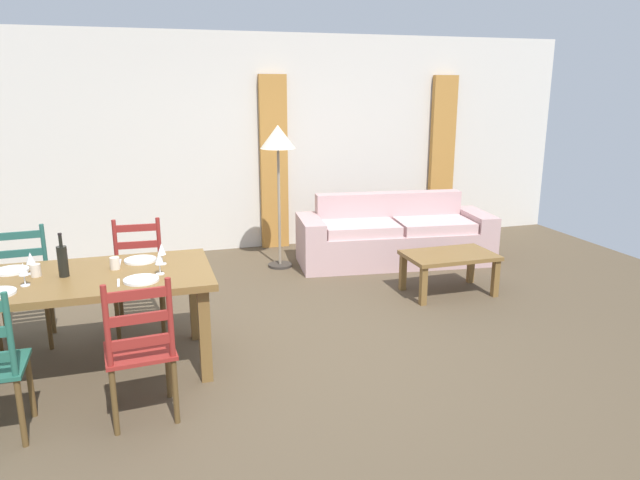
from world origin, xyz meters
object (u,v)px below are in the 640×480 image
object	(u,v)px
dining_chair_far_left	(23,287)
dining_chair_far_right	(139,277)
coffee_cup_primary	(115,263)
standing_lamp	(278,146)
wine_bottle	(63,260)
coffee_table	(449,260)
wine_glass_near_left	(23,270)
couch	(393,238)
wine_glass_far_left	(31,259)
wine_glass_far_right	(162,250)
dining_chair_near_right	(140,350)
coffee_cup_secondary	(36,270)
dining_table	(76,288)
wine_glass_near_right	(159,259)

from	to	relation	value
dining_chair_far_left	dining_chair_far_right	world-z (taller)	same
coffee_cup_primary	standing_lamp	size ratio (longest dim) A/B	0.05
wine_bottle	coffee_table	distance (m)	3.61
dining_chair_far_right	wine_glass_near_left	xyz separation A→B (m)	(-0.72, -0.84, 0.38)
coffee_cup_primary	dining_chair_far_right	bearing A→B (deg)	76.08
standing_lamp	couch	bearing A→B (deg)	-7.76
wine_glass_far_left	wine_glass_far_right	size ratio (longest dim) A/B	1.00
couch	coffee_cup_primary	bearing A→B (deg)	-148.76
dining_chair_near_right	wine_bottle	distance (m)	1.01
dining_chair_far_left	wine_glass_far_right	size ratio (longest dim) A/B	5.96
dining_chair_far_left	wine_glass_far_left	xyz separation A→B (m)	(0.19, -0.58, 0.38)
wine_glass_far_left	wine_glass_far_right	distance (m)	0.90
wine_glass_far_right	coffee_table	xyz separation A→B (m)	(2.82, 0.63, -0.51)
wine_bottle	standing_lamp	world-z (taller)	standing_lamp
dining_chair_far_left	coffee_cup_secondary	bearing A→B (deg)	-71.11
coffee_cup_secondary	coffee_table	xyz separation A→B (m)	(3.68, 0.67, -0.44)
wine_glass_near_left	coffee_cup_secondary	xyz separation A→B (m)	(0.04, 0.20, -0.07)
wine_glass_near_left	wine_glass_far_right	distance (m)	0.94
dining_table	wine_glass_near_left	size ratio (longest dim) A/B	11.80
couch	coffee_table	size ratio (longest dim) A/B	2.62
dining_table	wine_glass_far_right	distance (m)	0.65
wine_glass_near_right	coffee_cup_secondary	bearing A→B (deg)	165.95
wine_glass_far_left	standing_lamp	world-z (taller)	standing_lamp
coffee_cup_primary	standing_lamp	xyz separation A→B (m)	(1.73, 2.06, 0.62)
dining_chair_far_right	coffee_cup_primary	bearing A→B (deg)	-103.92
dining_chair_far_right	dining_chair_near_right	bearing A→B (deg)	-90.35
coffee_cup_secondary	coffee_table	size ratio (longest dim) A/B	0.10
wine_bottle	wine_glass_near_left	bearing A→B (deg)	-148.40
coffee_table	standing_lamp	world-z (taller)	standing_lamp
coffee_table	couch	bearing A→B (deg)	93.28
dining_table	wine_glass_far_left	size ratio (longest dim) A/B	11.80
dining_table	dining_chair_far_left	bearing A→B (deg)	123.40
wine_bottle	wine_glass_near_right	world-z (taller)	wine_bottle
coffee_cup_primary	coffee_cup_secondary	bearing A→B (deg)	-178.50
wine_glass_near_left	dining_chair_far_right	bearing A→B (deg)	49.24
wine_glass_far_right	coffee_cup_primary	xyz separation A→B (m)	(-0.34, -0.02, -0.07)
dining_table	wine_glass_near_right	distance (m)	0.63
dining_chair_far_left	dining_chair_far_right	size ratio (longest dim) A/B	1.00
dining_table	coffee_cup_primary	distance (m)	0.32
coffee_cup_primary	dining_table	bearing A→B (deg)	-160.96
dining_chair_near_right	dining_chair_far_right	size ratio (longest dim) A/B	1.00
dining_chair_far_left	wine_glass_far_left	distance (m)	0.72
wine_glass_far_right	couch	distance (m)	3.36
wine_glass_near_right	couch	bearing A→B (deg)	37.07
coffee_cup_secondary	wine_glass_far_right	bearing A→B (deg)	2.53
dining_chair_near_right	couch	world-z (taller)	dining_chair_near_right
dining_table	wine_bottle	world-z (taller)	wine_bottle
dining_chair_far_right	wine_bottle	bearing A→B (deg)	-125.26
wine_glass_near_left	wine_glass_far_right	size ratio (longest dim) A/B	1.00
wine_bottle	standing_lamp	distance (m)	3.02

